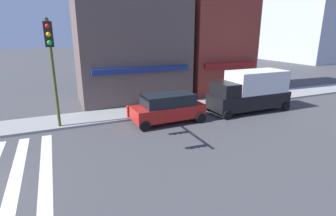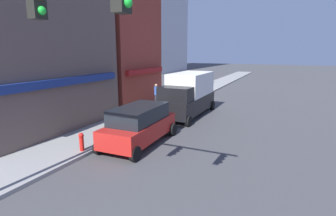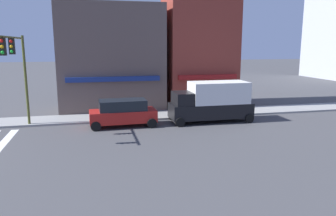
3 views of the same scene
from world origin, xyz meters
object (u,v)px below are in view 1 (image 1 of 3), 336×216
at_px(suv_red, 168,108).
at_px(box_truck_black, 250,90).
at_px(traffic_signal, 51,54).
at_px(pedestrian_blue_shirt, 238,87).
at_px(fire_hydrant, 128,111).

bearing_deg(suv_red, box_truck_black, -1.64).
bearing_deg(traffic_signal, suv_red, 4.68).
bearing_deg(box_truck_black, pedestrian_blue_shirt, 63.94).
xyz_separation_m(suv_red, box_truck_black, (6.73, -0.00, 0.56)).
bearing_deg(suv_red, pedestrian_blue_shirt, 20.94).
height_order(pedestrian_blue_shirt, fire_hydrant, pedestrian_blue_shirt).
xyz_separation_m(box_truck_black, pedestrian_blue_shirt, (1.70, 3.51, -0.51)).
height_order(suv_red, box_truck_black, box_truck_black).
bearing_deg(box_truck_black, suv_red, 179.82).
xyz_separation_m(traffic_signal, fire_hydrant, (4.39, 2.24, -4.10)).
relative_size(pedestrian_blue_shirt, fire_hydrant, 2.10).
distance_m(traffic_signal, suv_red, 7.60).
bearing_deg(fire_hydrant, suv_red, -37.26).
bearing_deg(pedestrian_blue_shirt, suv_red, -13.83).
relative_size(traffic_signal, suv_red, 1.35).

